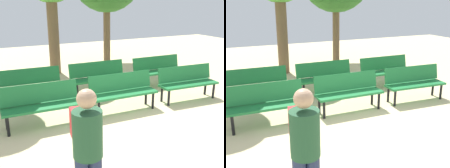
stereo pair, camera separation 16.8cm
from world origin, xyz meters
The scene contains 8 objects.
ground_plane centered at (0.00, 0.00, 0.00)m, with size 24.00×24.00×0.00m, color beige.
bench_r0_c0 centered at (-1.81, 1.62, 0.50)m, with size 1.61×0.52×0.87m.
bench_r0_c1 centered at (0.09, 1.61, 0.50)m, with size 1.61×0.51×0.87m.
bench_r0_c2 centered at (1.96, 1.54, 0.50)m, with size 1.63×0.58×0.87m.
bench_r1_c0 centered at (-1.80, 3.04, 0.50)m, with size 1.62×0.54×0.87m.
bench_r1_c1 centered at (0.07, 3.01, 0.50)m, with size 1.61×0.51×0.87m.
bench_r1_c2 centered at (2.00, 2.91, 0.50)m, with size 1.60×0.50×0.87m.
visitor_with_backpack centered at (-1.87, -1.19, 0.94)m, with size 0.38×0.56×1.65m.
Camera 1 is at (-2.84, -3.82, 2.56)m, focal length 44.42 mm.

